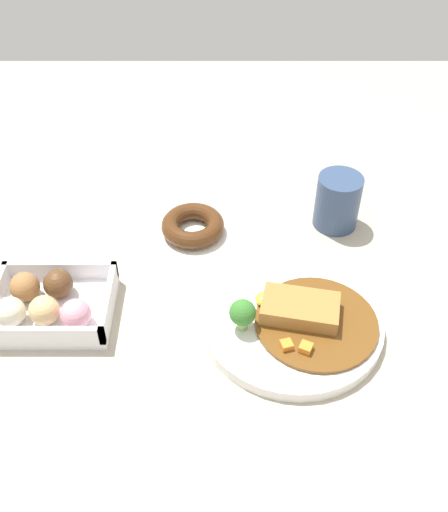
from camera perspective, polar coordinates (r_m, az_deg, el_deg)
ground_plane at (r=0.88m, az=-4.05°, el=-3.46°), size 1.60×1.60×0.00m
curry_plate at (r=0.83m, az=6.97°, el=-6.22°), size 0.26×0.26×0.07m
donut_box at (r=0.87m, az=-16.64°, el=-4.51°), size 0.17×0.13×0.05m
chocolate_ring_donut at (r=0.97m, az=-2.85°, el=2.95°), size 0.13×0.13×0.03m
coffee_mug at (r=0.99m, az=11.29°, el=5.23°), size 0.07×0.07×0.09m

